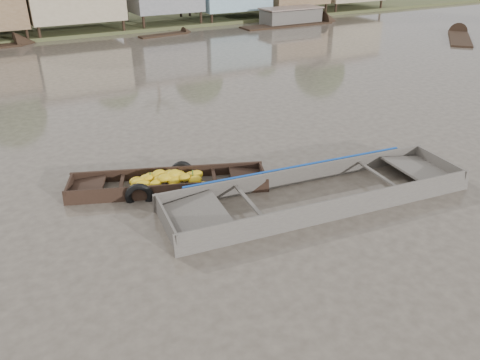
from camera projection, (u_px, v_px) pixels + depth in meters
ground at (240, 227)px, 11.44m from camera, size 120.00×120.00×0.00m
banana_boat at (166, 183)px, 13.15m from camera, size 5.62×3.25×0.79m
viewer_boat at (318, 196)px, 12.63m from camera, size 8.69×3.24×0.68m
distant_boats at (227, 30)px, 35.25m from camera, size 49.28×16.62×1.38m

